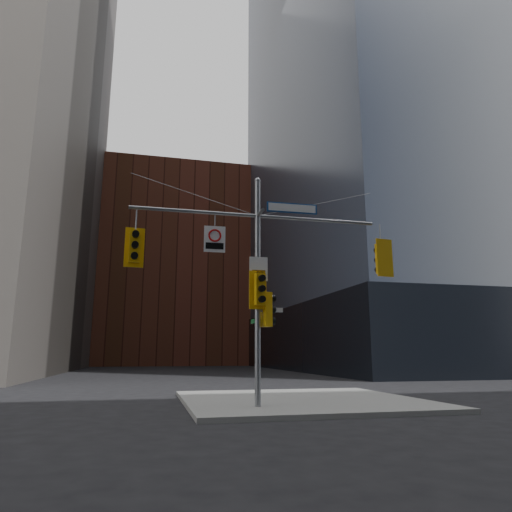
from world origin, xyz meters
name	(u,v)px	position (x,y,z in m)	size (l,w,h in m)	color
ground	(276,422)	(0.00, 0.00, 0.00)	(160.00, 160.00, 0.00)	black
sidewalk_corner	(301,401)	(2.00, 4.00, 0.07)	(8.00, 8.00, 0.15)	gray
tower_ne	(418,2)	(28.00, 32.00, 45.00)	(36.00, 36.00, 90.00)	gray
podium_ne	(446,340)	(28.00, 32.00, 3.00)	(36.40, 36.40, 6.00)	black
brick_midrise	(173,270)	(0.00, 58.00, 14.00)	(26.00, 20.00, 28.00)	brown
signal_assembly	(258,264)	(0.00, 1.99, 4.42)	(8.00, 0.80, 7.30)	gray
traffic_light_west_arm	(135,246)	(-3.76, 2.01, 4.80)	(0.58, 0.48, 1.21)	#E9A70C
traffic_light_east_arm	(382,259)	(4.29, 1.99, 4.80)	(0.61, 0.52, 1.28)	#E9A70C
traffic_light_pole_side	(268,310)	(0.32, 2.01, 3.01)	(0.46, 0.39, 1.06)	#E9A70C
traffic_light_pole_front	(260,289)	(0.00, 1.73, 3.59)	(0.56, 0.49, 1.18)	#E9A70C
street_sign_blade	(292,208)	(1.16, 2.00, 6.35)	(1.70, 0.08, 0.33)	navy
regulatory_sign_arm	(215,238)	(-1.38, 1.97, 5.18)	(0.66, 0.08, 0.83)	silver
regulatory_sign_pole	(259,269)	(0.00, 1.88, 4.23)	(0.58, 0.05, 0.75)	silver
street_blade_ew	(272,310)	(0.45, 2.00, 3.00)	(0.70, 0.07, 0.14)	silver
street_blade_ns	(254,321)	(0.00, 2.45, 2.68)	(0.07, 0.69, 0.14)	#145926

